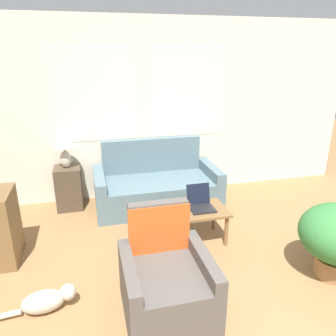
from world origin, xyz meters
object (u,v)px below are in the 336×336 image
(table_lamp, at_px, (64,144))
(snack_bowl, at_px, (179,212))
(armchair, at_px, (166,283))
(coffee_table, at_px, (181,215))
(cat_black, at_px, (47,300))
(cup_navy, at_px, (144,211))
(laptop, at_px, (201,203))
(cup_yellow, at_px, (151,208))
(couch, at_px, (156,187))

(table_lamp, bearing_deg, snack_bowl, -47.44)
(snack_bowl, bearing_deg, armchair, -112.53)
(coffee_table, relative_size, cat_black, 1.62)
(cup_navy, bearing_deg, armchair, -90.12)
(laptop, distance_m, cup_navy, 0.67)
(armchair, height_order, coffee_table, armchair)
(laptop, height_order, snack_bowl, laptop)
(coffee_table, relative_size, cup_yellow, 14.47)
(snack_bowl, bearing_deg, laptop, 22.71)
(couch, xyz_separation_m, table_lamp, (-1.23, 0.17, 0.68))
(snack_bowl, bearing_deg, cup_yellow, 149.32)
(armchair, xyz_separation_m, cup_yellow, (0.09, 1.07, 0.17))
(laptop, bearing_deg, snack_bowl, -157.29)
(laptop, bearing_deg, cup_navy, -178.41)
(table_lamp, bearing_deg, coffee_table, -44.40)
(armchair, xyz_separation_m, snack_bowl, (0.38, 0.90, 0.17))
(armchair, height_order, laptop, armchair)
(armchair, relative_size, table_lamp, 1.83)
(couch, height_order, coffee_table, couch)
(cat_black, bearing_deg, table_lamp, 80.41)
(table_lamp, bearing_deg, cup_navy, -55.20)
(couch, xyz_separation_m, cup_yellow, (-0.28, -1.01, 0.17))
(coffee_table, xyz_separation_m, snack_bowl, (-0.05, -0.09, 0.08))
(cup_navy, bearing_deg, table_lamp, 124.80)
(coffee_table, height_order, cup_navy, cup_navy)
(table_lamp, relative_size, cup_navy, 5.23)
(table_lamp, distance_m, snack_bowl, 1.90)
(armchair, relative_size, laptop, 2.90)
(armchair, distance_m, cup_yellow, 1.09)
(cat_black, bearing_deg, cup_navy, 32.35)
(cup_navy, relative_size, cup_yellow, 1.27)
(coffee_table, bearing_deg, table_lamp, 135.60)
(cup_yellow, height_order, snack_bowl, cup_yellow)
(couch, bearing_deg, cat_black, -126.26)
(couch, xyz_separation_m, laptop, (0.30, -1.06, 0.19))
(couch, relative_size, cup_yellow, 23.82)
(couch, relative_size, table_lamp, 3.60)
(cup_navy, bearing_deg, cat_black, -141.95)
(cup_navy, height_order, cat_black, cup_navy)
(table_lamp, xyz_separation_m, snack_bowl, (1.24, -1.35, -0.51))
(coffee_table, height_order, snack_bowl, snack_bowl)
(table_lamp, height_order, cup_yellow, table_lamp)
(cup_navy, bearing_deg, cup_yellow, 36.24)
(couch, distance_m, snack_bowl, 1.19)
(couch, height_order, laptop, couch)
(cup_navy, bearing_deg, laptop, 1.59)
(cup_yellow, bearing_deg, couch, 74.79)
(couch, height_order, cup_navy, couch)
(armchair, distance_m, snack_bowl, 0.99)
(cup_yellow, bearing_deg, cat_black, -142.10)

